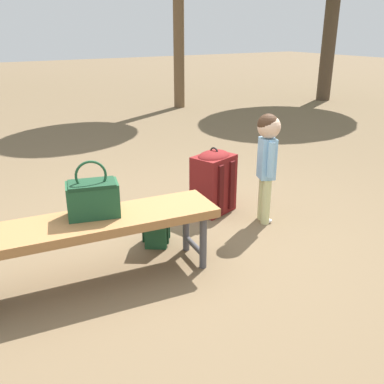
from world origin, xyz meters
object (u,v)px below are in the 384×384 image
object	(u,v)px
park_bench	(95,227)
child_standing	(267,152)
backpack_large	(213,180)
handbag	(93,197)
backpack_small	(157,221)

from	to	relation	value
park_bench	child_standing	xyz separation A→B (m)	(1.54, 0.15, 0.23)
backpack_large	handbag	bearing A→B (deg)	-157.80
handbag	backpack_small	xyz separation A→B (m)	(0.55, 0.23, -0.39)
handbag	child_standing	bearing A→B (deg)	4.12
park_bench	child_standing	distance (m)	1.56
park_bench	backpack_small	distance (m)	0.66
backpack_large	backpack_small	size ratio (longest dim) A/B	1.61
child_standing	backpack_large	world-z (taller)	child_standing
park_bench	handbag	size ratio (longest dim) A/B	4.44
backpack_small	handbag	bearing A→B (deg)	-157.65
child_standing	backpack_large	xyz separation A→B (m)	(-0.25, 0.41, -0.32)
backpack_small	child_standing	bearing A→B (deg)	-6.90
handbag	child_standing	distance (m)	1.52
handbag	backpack_large	size ratio (longest dim) A/B	0.61
park_bench	backpack_large	distance (m)	1.41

